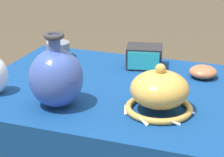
# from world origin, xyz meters

# --- Properties ---
(display_table) EXTENTS (1.06, 0.80, 0.79)m
(display_table) POSITION_xyz_m (0.00, -0.02, 0.71)
(display_table) COLOR olive
(display_table) RESTS_ON ground_plane
(vase_tall_bulbous) EXTENTS (0.18, 0.18, 0.26)m
(vase_tall_bulbous) POSITION_xyz_m (-0.14, -0.23, 0.90)
(vase_tall_bulbous) COLOR #3851A8
(vase_tall_bulbous) RESTS_ON display_table
(vase_dome_bell) EXTENTS (0.24, 0.24, 0.17)m
(vase_dome_bell) POSITION_xyz_m (0.20, -0.15, 0.86)
(vase_dome_bell) COLOR gold
(vase_dome_bell) RESTS_ON display_table
(mosaic_tile_box) EXTENTS (0.17, 0.15, 0.09)m
(mosaic_tile_box) POSITION_xyz_m (0.03, 0.26, 0.84)
(mosaic_tile_box) COLOR #232328
(mosaic_tile_box) RESTS_ON display_table
(pot_squat_slate) EXTENTS (0.11, 0.11, 0.07)m
(pot_squat_slate) POSITION_xyz_m (-0.37, 0.25, 0.83)
(pot_squat_slate) COLOR slate
(pot_squat_slate) RESTS_ON display_table
(bowl_shallow_terracotta) EXTENTS (0.11, 0.11, 0.05)m
(bowl_shallow_terracotta) POSITION_xyz_m (0.29, 0.21, 0.82)
(bowl_shallow_terracotta) COLOR #BC6642
(bowl_shallow_terracotta) RESTS_ON display_table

